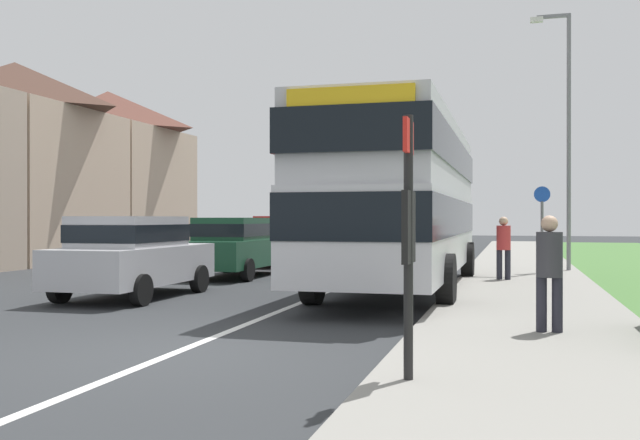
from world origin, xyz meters
The scene contains 14 objects.
ground_plane centered at (0.00, 0.00, 0.00)m, with size 120.00×120.00×0.00m, color #2D3033.
lane_marking_centre centered at (0.00, 8.00, 0.00)m, with size 0.14×60.00×0.01m, color silver.
pavement_near_side centered at (4.20, 6.00, 0.06)m, with size 3.20×68.00×0.12m, color gray.
double_decker_bus centered at (1.54, 7.87, 2.14)m, with size 2.80×10.57×3.70m.
parked_car_silver centered at (-3.58, 5.08, 0.92)m, with size 1.94×4.06×1.67m.
parked_car_dark_green centered at (-3.48, 10.38, 0.90)m, with size 1.87×4.22×1.65m.
parked_car_red centered at (-3.60, 15.55, 0.93)m, with size 2.01×4.46×1.70m.
parked_car_black centered at (-3.49, 21.24, 0.93)m, with size 1.92×4.32×1.70m.
pedestrian_at_stop centered at (4.41, 2.02, 0.98)m, with size 0.34×0.34×1.67m.
pedestrian_walking_away centered at (3.72, 10.12, 0.98)m, with size 0.34×0.34×1.67m.
bus_stop_sign centered at (3.00, -1.20, 1.54)m, with size 0.09×0.52×2.60m.
cycle_route_sign centered at (4.73, 12.78, 1.43)m, with size 0.44×0.08×2.52m.
street_lamp_mid centered at (5.41, 13.86, 4.35)m, with size 1.14×0.20×7.59m.
house_terrace_far_side centered at (-14.01, 14.51, 3.73)m, with size 6.07×18.62×7.46m.
Camera 1 is at (3.95, -7.79, 1.63)m, focal length 39.52 mm.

